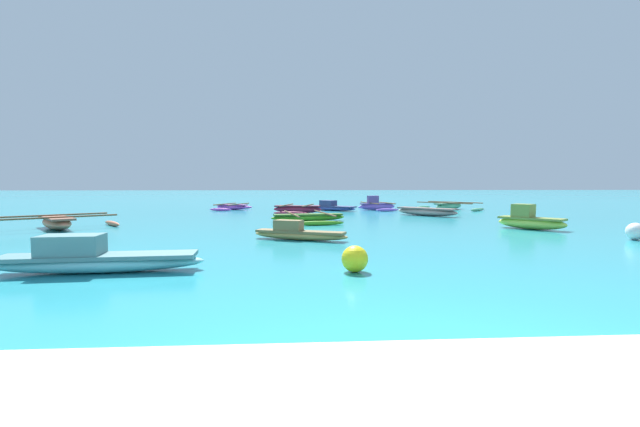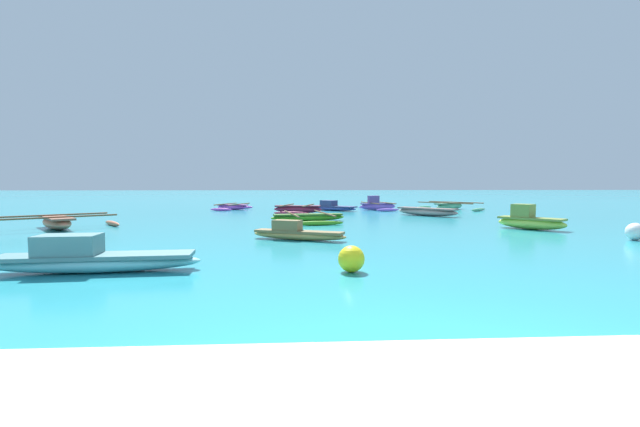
{
  "view_description": "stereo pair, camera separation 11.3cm",
  "coord_description": "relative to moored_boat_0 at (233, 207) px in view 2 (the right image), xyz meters",
  "views": [
    {
      "loc": [
        -1.54,
        -3.32,
        1.76
      ],
      "look_at": [
        -0.1,
        18.53,
        0.25
      ],
      "focal_mm": 24.0,
      "sensor_mm": 36.0,
      "label": 1
    },
    {
      "loc": [
        -1.43,
        -3.32,
        1.76
      ],
      "look_at": [
        -0.1,
        18.53,
        0.25
      ],
      "focal_mm": 24.0,
      "sensor_mm": 36.0,
      "label": 2
    }
  ],
  "objects": [
    {
      "name": "moored_boat_5",
      "position": [
        4.31,
        -16.28,
        0.02
      ],
      "size": [
        3.1,
        1.77,
        0.62
      ],
      "rotation": [
        0.0,
        0.0,
        -0.42
      ],
      "color": "tan",
      "rests_on": "ground_plane"
    },
    {
      "name": "ground_plane",
      "position": [
        5.66,
        -26.38,
        -0.2
      ],
      "size": [
        240.0,
        240.0,
        0.0
      ],
      "color": "teal"
    },
    {
      "name": "mooring_buoy_1",
      "position": [
        5.37,
        -21.31,
        0.07
      ],
      "size": [
        0.53,
        0.53,
        0.53
      ],
      "color": "yellow",
      "rests_on": "ground_plane"
    },
    {
      "name": "moored_boat_6",
      "position": [
        9.89,
        -0.94,
        0.12
      ],
      "size": [
        2.62,
        3.78,
        0.98
      ],
      "rotation": [
        0.0,
        0.0,
        0.19
      ],
      "color": "#9F64DE",
      "rests_on": "ground_plane"
    },
    {
      "name": "moored_boat_1",
      "position": [
        0.19,
        -20.99,
        0.07
      ],
      "size": [
        4.12,
        1.13,
        0.76
      ],
      "rotation": [
        0.0,
        0.0,
        0.08
      ],
      "color": "#72C7CE",
      "rests_on": "ground_plane"
    },
    {
      "name": "moored_boat_10",
      "position": [
        -5.08,
        -12.4,
        0.06
      ],
      "size": [
        4.52,
        4.1,
        0.54
      ],
      "rotation": [
        0.0,
        0.0,
        -0.91
      ],
      "color": "#C47250",
      "rests_on": "ground_plane"
    },
    {
      "name": "moored_boat_3",
      "position": [
        14.89,
        -1.07,
        0.06
      ],
      "size": [
        4.27,
        4.51,
        0.53
      ],
      "rotation": [
        0.0,
        0.0,
        0.71
      ],
      "color": "#6CBC88",
      "rests_on": "ground_plane"
    },
    {
      "name": "moored_boat_7",
      "position": [
        4.45,
        -3.78,
        0.04
      ],
      "size": [
        3.04,
        3.74,
        0.52
      ],
      "rotation": [
        0.0,
        0.0,
        -0.25
      ],
      "color": "maroon",
      "rests_on": "ground_plane"
    },
    {
      "name": "moored_boat_9",
      "position": [
        11.6,
        -6.45,
        0.05
      ],
      "size": [
        3.07,
        3.3,
        0.44
      ],
      "rotation": [
        0.0,
        0.0,
        -0.84
      ],
      "color": "tan",
      "rests_on": "ground_plane"
    },
    {
      "name": "moored_boat_4",
      "position": [
        4.89,
        -9.54,
        -0.01
      ],
      "size": [
        3.59,
        4.8,
        0.41
      ],
      "rotation": [
        0.0,
        0.0,
        0.16
      ],
      "color": "#49971D",
      "rests_on": "ground_plane"
    },
    {
      "name": "moored_boat_0",
      "position": [
        0.0,
        0.0,
        0.0
      ],
      "size": [
        2.62,
        3.72,
        0.42
      ],
      "rotation": [
        0.0,
        0.0,
        -0.34
      ],
      "color": "#CE52CC",
      "rests_on": "ground_plane"
    },
    {
      "name": "moored_boat_8",
      "position": [
        13.42,
        -13.62,
        0.15
      ],
      "size": [
        2.2,
        2.48,
        0.97
      ],
      "rotation": [
        0.0,
        0.0,
        -0.9
      ],
      "color": "#C3E24F",
      "rests_on": "ground_plane"
    },
    {
      "name": "mooring_buoy_2",
      "position": [
        14.92,
        -17.01,
        0.08
      ],
      "size": [
        0.54,
        0.54,
        0.54
      ],
      "color": "white",
      "rests_on": "ground_plane"
    },
    {
      "name": "moored_boat_2",
      "position": [
        6.81,
        -1.48,
        0.04
      ],
      "size": [
        3.15,
        2.96,
        0.68
      ],
      "rotation": [
        0.0,
        0.0,
        -0.73
      ],
      "color": "#4B56AD",
      "rests_on": "ground_plane"
    }
  ]
}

